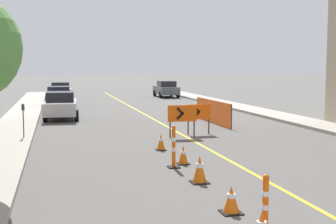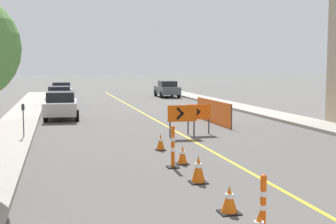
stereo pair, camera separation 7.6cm
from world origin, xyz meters
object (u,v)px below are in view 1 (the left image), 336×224
traffic_cone_third (231,200)px  delineator_post_rear (174,149)px  parked_car_curb_mid (59,97)px  parked_car_curb_near (61,105)px  parked_car_opposite_side (166,89)px  traffic_cone_farthest (161,142)px  arrow_barricade_secondary (199,113)px  parked_car_curb_far (60,91)px  traffic_cone_fifth (183,155)px  delineator_post_front (265,207)px  arrow_barricade_primary (182,115)px  traffic_cone_fourth (200,169)px  parking_meter_near_curb (23,113)px

traffic_cone_third → delineator_post_rear: bearing=91.2°
traffic_cone_third → parked_car_curb_mid: (-3.34, 25.88, 0.51)m
parked_car_curb_near → parked_car_curb_mid: same height
parked_car_opposite_side → traffic_cone_farthest: bearing=-103.2°
arrow_barricade_secondary → parked_car_curb_far: (-5.84, 23.20, -0.17)m
arrow_barricade_secondary → traffic_cone_third: bearing=-105.8°
traffic_cone_fifth → delineator_post_front: delineator_post_front is taller
delineator_post_front → arrow_barricade_secondary: arrow_barricade_secondary is taller
traffic_cone_third → arrow_barricade_primary: size_ratio=0.42×
traffic_cone_fifth → arrow_barricade_primary: size_ratio=0.43×
traffic_cone_third → parked_car_opposite_side: size_ratio=0.14×
arrow_barricade_primary → parked_car_curb_far: 24.42m
traffic_cone_fifth → parked_car_curb_near: (-3.61, 13.71, 0.51)m
traffic_cone_third → traffic_cone_fourth: traffic_cone_fourth is taller
delineator_post_rear → arrow_barricade_secondary: bearing=66.6°
arrow_barricade_secondary → parking_meter_near_curb: size_ratio=0.99×
traffic_cone_third → parked_car_opposite_side: 36.15m
traffic_cone_fifth → parked_car_curb_far: 29.44m
traffic_cone_fourth → traffic_cone_fifth: traffic_cone_fourth is taller
traffic_cone_third → delineator_post_rear: size_ratio=0.45×
traffic_cone_fifth → delineator_post_rear: bearing=-134.8°
delineator_post_rear → parked_car_opposite_side: bearing=77.1°
arrow_barricade_secondary → parked_car_curb_near: size_ratio=0.31×
traffic_cone_third → traffic_cone_fifth: 4.99m
traffic_cone_farthest → arrow_barricade_secondary: size_ratio=0.45×
delineator_post_front → parked_car_curb_mid: bearing=97.5°
parking_meter_near_curb → parked_car_curb_mid: bearing=84.1°
parked_car_opposite_side → delineator_post_front: bearing=-100.0°
traffic_cone_third → delineator_post_front: bearing=-79.8°
traffic_cone_fourth → traffic_cone_third: bearing=-92.6°
traffic_cone_fifth → delineator_post_rear: (-0.42, -0.42, 0.27)m
arrow_barricade_secondary → parked_car_curb_mid: parked_car_curb_mid is taller
traffic_cone_fifth → arrow_barricade_secondary: bearing=68.5°
traffic_cone_third → arrow_barricade_primary: bearing=80.4°
traffic_cone_farthest → arrow_barricade_primary: arrow_barricade_primary is taller
delineator_post_rear → traffic_cone_fifth: bearing=45.2°
delineator_post_rear → arrow_barricade_primary: size_ratio=0.92×
delineator_post_rear → parked_car_curb_mid: size_ratio=0.30×
traffic_cone_farthest → parked_car_curb_near: 11.70m
traffic_cone_third → arrow_barricade_primary: 10.45m
arrow_barricade_primary → parked_car_opposite_side: size_ratio=0.32×
traffic_cone_third → traffic_cone_farthest: (0.18, 7.52, 0.01)m
arrow_barricade_primary → parked_car_curb_mid: 16.40m
traffic_cone_fifth → parked_car_curb_far: (-3.46, 29.24, 0.51)m
arrow_barricade_primary → parked_car_curb_mid: bearing=111.5°
arrow_barricade_secondary → parking_meter_near_curb: (-7.57, -0.01, 0.16)m
traffic_cone_third → traffic_cone_fifth: bearing=86.3°
traffic_cone_farthest → arrow_barricade_secondary: (2.53, 3.50, 0.66)m
traffic_cone_farthest → arrow_barricade_primary: size_ratio=0.44×
parking_meter_near_curb → arrow_barricade_primary: bearing=-6.2°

